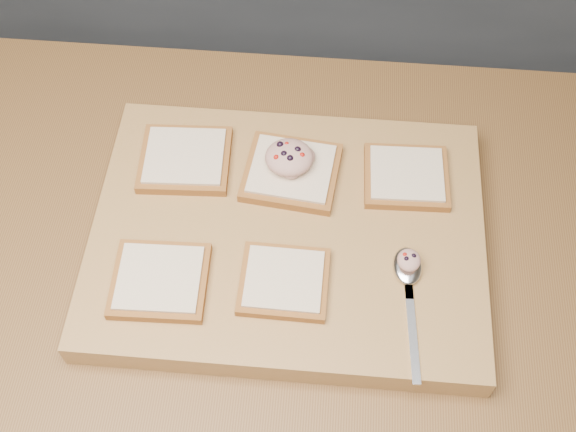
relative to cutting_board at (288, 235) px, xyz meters
name	(u,v)px	position (x,y,z in m)	size (l,w,h in m)	color
island_counter	(245,381)	(-0.08, -0.04, -0.47)	(2.00, 0.80, 0.90)	slate
cutting_board	(288,235)	(0.00, 0.00, 0.00)	(0.52, 0.40, 0.04)	#A87A48
bread_far_left	(185,159)	(-0.15, 0.10, 0.03)	(0.13, 0.12, 0.02)	brown
bread_far_center	(291,172)	(0.00, 0.09, 0.03)	(0.14, 0.13, 0.02)	brown
bread_far_right	(406,176)	(0.16, 0.09, 0.03)	(0.12, 0.11, 0.02)	brown
bread_near_left	(160,280)	(-0.15, -0.10, 0.03)	(0.12, 0.11, 0.02)	brown
bread_near_center	(284,281)	(0.00, -0.09, 0.03)	(0.11, 0.10, 0.02)	brown
tuna_salad_dollop	(289,157)	(-0.01, 0.09, 0.05)	(0.07, 0.06, 0.03)	tan
spoon	(408,275)	(0.16, -0.06, 0.03)	(0.04, 0.18, 0.01)	silver
spoon_salad	(409,260)	(0.16, -0.05, 0.04)	(0.03, 0.03, 0.02)	tan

